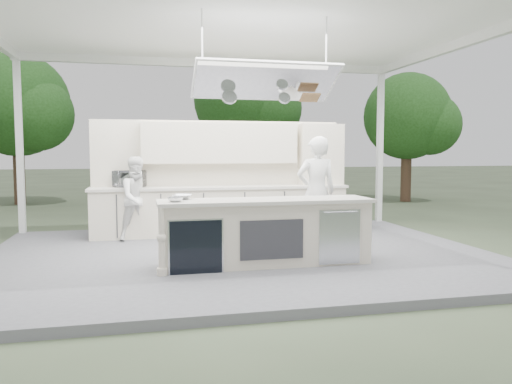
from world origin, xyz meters
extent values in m
plane|color=#49573C|center=(0.00, 0.00, 0.00)|extent=(90.00, 90.00, 0.00)
cube|color=slate|center=(0.00, 0.00, 0.06)|extent=(8.00, 6.00, 0.12)
cube|color=white|center=(3.90, 2.90, 1.85)|extent=(0.12, 0.12, 3.70)
cube|color=white|center=(-3.90, 2.90, 1.85)|extent=(0.12, 0.12, 3.70)
cube|color=white|center=(0.00, 0.00, 3.78)|extent=(8.20, 6.20, 0.16)
cube|color=white|center=(0.00, 2.90, 3.62)|extent=(8.00, 0.12, 0.16)
cube|color=white|center=(3.90, 0.00, 3.62)|extent=(0.12, 6.00, 0.16)
cube|color=white|center=(0.20, -0.90, 2.75)|extent=(2.00, 0.71, 0.43)
cube|color=white|center=(0.20, -0.90, 2.75)|extent=(2.06, 0.76, 0.46)
cylinder|color=white|center=(-0.70, -0.90, 3.23)|extent=(0.02, 0.02, 0.95)
cylinder|color=white|center=(1.10, -0.90, 3.23)|extent=(0.02, 0.02, 0.95)
cylinder|color=silver|center=(-0.30, -0.75, 2.53)|extent=(0.22, 0.14, 0.21)
cylinder|color=silver|center=(0.50, -0.80, 2.53)|extent=(0.18, 0.12, 0.18)
cube|color=olive|center=(0.90, -0.78, 2.55)|extent=(0.28, 0.18, 0.12)
cube|color=beige|center=(0.20, -0.90, 0.57)|extent=(3.00, 0.70, 0.90)
cube|color=beige|center=(0.20, -0.90, 1.04)|extent=(3.10, 0.78, 0.05)
cylinder|color=beige|center=(-1.30, -1.25, 0.58)|extent=(0.11, 0.11, 0.92)
cube|color=black|center=(-0.85, -1.25, 0.48)|extent=(0.70, 0.04, 0.72)
cube|color=silver|center=(-0.85, -1.26, 0.48)|extent=(0.74, 0.03, 0.72)
cube|color=#2C2C31|center=(0.20, -1.26, 0.54)|extent=(0.90, 0.02, 0.55)
cube|color=silver|center=(1.20, -1.26, 0.54)|extent=(0.62, 0.02, 0.78)
cube|color=beige|center=(0.00, 1.90, 0.57)|extent=(5.00, 0.65, 0.90)
cube|color=beige|center=(0.00, 1.90, 1.04)|extent=(5.08, 0.72, 0.05)
cube|color=beige|center=(0.00, 2.20, 1.25)|extent=(5.00, 0.10, 2.25)
cube|color=beige|center=(0.00, 2.07, 1.92)|extent=(3.10, 0.38, 0.80)
cube|color=beige|center=(2.10, 2.02, 1.67)|extent=(0.90, 0.45, 1.30)
cube|color=olive|center=(2.10, 2.02, 1.67)|extent=(0.84, 0.40, 0.03)
cylinder|color=silver|center=(2.00, 1.88, 1.13)|extent=(0.20, 0.20, 0.12)
cylinder|color=black|center=(2.00, 1.88, 1.29)|extent=(0.17, 0.17, 0.20)
cylinder|color=black|center=(2.35, 1.88, 1.12)|extent=(0.16, 0.16, 0.10)
cone|color=black|center=(2.35, 1.88, 1.29)|extent=(0.14, 0.14, 0.24)
cylinder|color=#4E3327|center=(-5.50, 10.00, 1.05)|extent=(0.36, 0.36, 2.10)
sphere|color=#2A6224|center=(-5.50, 10.00, 3.29)|extent=(3.40, 3.40, 3.40)
sphere|color=#2A6224|center=(-4.82, 9.49, 2.95)|extent=(2.38, 2.38, 2.38)
cylinder|color=#4E3327|center=(2.50, 12.00, 1.22)|extent=(0.36, 0.36, 2.45)
sphere|color=#2A6224|center=(2.50, 12.00, 3.85)|extent=(4.00, 4.00, 4.00)
sphere|color=#2A6224|center=(3.30, 11.40, 3.45)|extent=(2.80, 2.80, 2.80)
cylinder|color=#4E3327|center=(7.50, 8.00, 0.96)|extent=(0.36, 0.36, 1.92)
sphere|color=#2A6224|center=(7.50, 8.00, 2.97)|extent=(3.00, 3.00, 3.00)
sphere|color=#2A6224|center=(8.10, 7.55, 2.67)|extent=(2.10, 2.10, 2.10)
imported|color=white|center=(1.37, 0.22, 1.07)|extent=(0.70, 0.46, 1.89)
imported|color=white|center=(-1.61, 1.55, 0.89)|extent=(0.92, 0.84, 1.54)
imported|color=silver|center=(-1.77, 2.08, 1.23)|extent=(0.67, 0.55, 0.32)
imported|color=#B3B6BA|center=(-0.98, -0.65, 1.10)|extent=(0.37, 0.37, 0.07)
imported|color=silver|center=(-1.10, -1.01, 1.10)|extent=(0.25, 0.25, 0.07)
camera|label=1|loc=(-1.54, -7.85, 1.76)|focal=35.00mm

